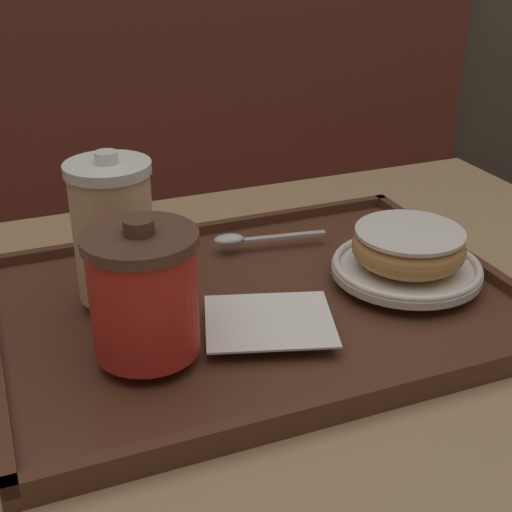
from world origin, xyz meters
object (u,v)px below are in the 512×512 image
Objects in this scene: donut_chocolate_glazed at (409,246)px; spoon at (244,239)px; coffee_cup_rear at (113,230)px; coffee_cup_front at (144,292)px.

donut_chocolate_glazed is 0.19m from spoon.
coffee_cup_rear is at bearing 166.59° from donut_chocolate_glazed.
coffee_cup_rear is at bearing 30.95° from spoon.
coffee_cup_rear is 1.10× the size of spoon.
coffee_cup_rear is (-0.00, 0.11, 0.01)m from coffee_cup_front.
coffee_cup_rear is at bearing 91.35° from coffee_cup_front.
spoon is (0.16, 0.07, -0.06)m from coffee_cup_rear.
spoon is (-0.13, 0.13, -0.03)m from donut_chocolate_glazed.
spoon is at bearing 134.13° from donut_chocolate_glazed.
spoon is at bearing 22.51° from coffee_cup_rear.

